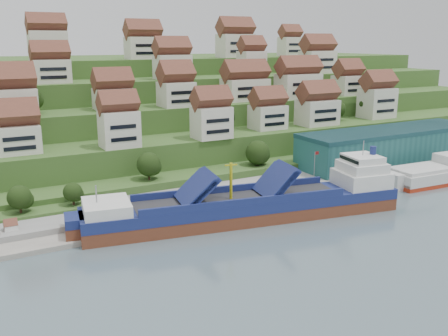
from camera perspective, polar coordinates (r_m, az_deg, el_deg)
ground at (r=112.60m, az=6.14°, el=-5.13°), size 300.00×300.00×0.00m
quay at (r=135.18m, az=9.53°, el=-1.44°), size 180.00×14.00×2.20m
hillside at (r=201.79m, az=-10.81°, el=6.46°), size 260.00×128.00×31.00m
hillside_village at (r=161.76m, az=-5.15°, el=9.67°), size 154.11×65.50×29.57m
hillside_trees at (r=144.56m, az=-6.78°, el=6.25°), size 140.12×61.54×30.98m
warehouse at (r=156.51m, az=18.46°, el=2.47°), size 60.00×15.00×10.00m
flagpole at (r=128.81m, az=10.34°, el=0.40°), size 1.28×0.16×8.00m
cargo_ship at (r=107.83m, az=3.54°, el=-4.29°), size 69.91×22.17×15.21m
second_ship at (r=146.84m, az=22.99°, el=-0.63°), size 27.23×11.29×7.76m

